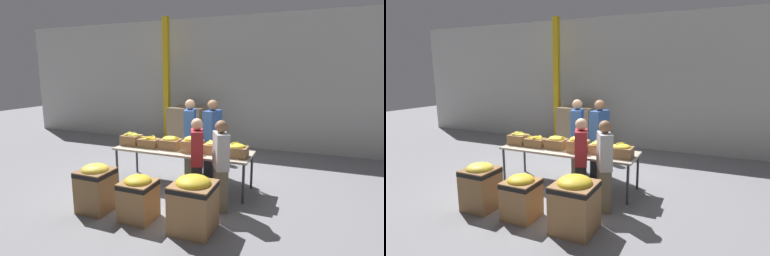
# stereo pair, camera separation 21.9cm
# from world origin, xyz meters

# --- Properties ---
(ground_plane) EXTENTS (30.00, 30.00, 0.00)m
(ground_plane) POSITION_xyz_m (0.00, 0.00, 0.00)
(ground_plane) COLOR gray
(wall_back) EXTENTS (16.00, 0.08, 4.00)m
(wall_back) POSITION_xyz_m (0.00, 3.72, 2.00)
(wall_back) COLOR #B7B7B2
(wall_back) RESTS_ON ground_plane
(sorting_table) EXTENTS (2.84, 0.89, 0.78)m
(sorting_table) POSITION_xyz_m (0.00, 0.00, 0.74)
(sorting_table) COLOR #B2A893
(sorting_table) RESTS_ON ground_plane
(banana_box_0) EXTENTS (0.39, 0.33, 0.28)m
(banana_box_0) POSITION_xyz_m (-1.20, -0.05, 0.92)
(banana_box_0) COLOR olive
(banana_box_0) RESTS_ON sorting_table
(banana_box_1) EXTENTS (0.42, 0.31, 0.24)m
(banana_box_1) POSITION_xyz_m (-0.74, -0.08, 0.90)
(banana_box_1) COLOR olive
(banana_box_1) RESTS_ON sorting_table
(banana_box_2) EXTENTS (0.42, 0.34, 0.27)m
(banana_box_2) POSITION_xyz_m (-0.26, -0.04, 0.92)
(banana_box_2) COLOR olive
(banana_box_2) RESTS_ON sorting_table
(banana_box_3) EXTENTS (0.39, 0.33, 0.32)m
(banana_box_3) POSITION_xyz_m (0.26, -0.11, 0.95)
(banana_box_3) COLOR #A37A4C
(banana_box_3) RESTS_ON sorting_table
(banana_box_4) EXTENTS (0.42, 0.29, 0.25)m
(banana_box_4) POSITION_xyz_m (0.70, -0.03, 0.91)
(banana_box_4) COLOR #A37A4C
(banana_box_4) RESTS_ON sorting_table
(banana_box_5) EXTENTS (0.42, 0.34, 0.27)m
(banana_box_5) POSITION_xyz_m (1.15, -0.11, 0.91)
(banana_box_5) COLOR olive
(banana_box_5) RESTS_ON sorting_table
(volunteer_0) EXTENTS (0.39, 0.47, 1.57)m
(volunteer_0) POSITION_xyz_m (1.04, -0.75, 0.78)
(volunteer_0) COLOR #6B604C
(volunteer_0) RESTS_ON ground_plane
(volunteer_1) EXTENTS (0.35, 0.51, 1.74)m
(volunteer_1) POSITION_xyz_m (-0.15, 0.77, 0.87)
(volunteer_1) COLOR #6B604C
(volunteer_1) RESTS_ON ground_plane
(volunteer_2) EXTENTS (0.33, 0.51, 1.75)m
(volunteer_2) POSITION_xyz_m (0.38, 0.77, 0.87)
(volunteer_2) COLOR black
(volunteer_2) RESTS_ON ground_plane
(volunteer_3) EXTENTS (0.35, 0.47, 1.56)m
(volunteer_3) POSITION_xyz_m (0.57, -0.67, 0.78)
(volunteer_3) COLOR black
(volunteer_3) RESTS_ON ground_plane
(donation_bin_0) EXTENTS (0.54, 0.54, 0.83)m
(donation_bin_0) POSITION_xyz_m (-0.92, -1.58, 0.44)
(donation_bin_0) COLOR olive
(donation_bin_0) RESTS_ON ground_plane
(donation_bin_1) EXTENTS (0.52, 0.52, 0.74)m
(donation_bin_1) POSITION_xyz_m (-0.08, -1.58, 0.39)
(donation_bin_1) COLOR olive
(donation_bin_1) RESTS_ON ground_plane
(donation_bin_2) EXTENTS (0.62, 0.62, 0.86)m
(donation_bin_2) POSITION_xyz_m (0.87, -1.58, 0.46)
(donation_bin_2) COLOR olive
(donation_bin_2) RESTS_ON ground_plane
(support_pillar) EXTENTS (0.17, 0.17, 4.00)m
(support_pillar) POSITION_xyz_m (-1.92, 3.10, 2.00)
(support_pillar) COLOR gold
(support_pillar) RESTS_ON ground_plane
(pallet_stack_0) EXTENTS (1.12, 1.12, 1.30)m
(pallet_stack_0) POSITION_xyz_m (-1.05, 2.87, 0.64)
(pallet_stack_0) COLOR olive
(pallet_stack_0) RESTS_ON ground_plane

